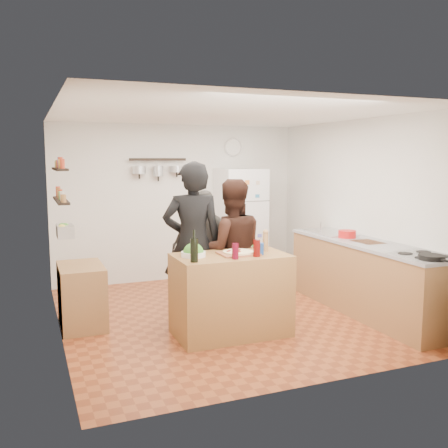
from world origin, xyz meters
name	(u,v)px	position (x,y,z in m)	size (l,w,h in m)	color
room_shell	(216,214)	(0.00, 0.39, 1.25)	(4.20, 4.20, 4.20)	brown
prep_island	(231,295)	(-0.22, -0.65, 0.46)	(1.25, 0.72, 0.91)	olive
pizza_board	(238,254)	(-0.14, -0.67, 0.92)	(0.42, 0.34, 0.02)	#945235
pizza	(238,252)	(-0.14, -0.67, 0.94)	(0.34, 0.34, 0.02)	beige
salad_bowl	(193,254)	(-0.64, -0.60, 0.94)	(0.27, 0.27, 0.05)	white
wine_bottle	(194,250)	(-0.72, -0.87, 1.03)	(0.08, 0.08, 0.24)	black
wine_glass_near	(235,251)	(-0.27, -0.89, 0.99)	(0.07, 0.07, 0.17)	#520718
wine_glass_far	(257,248)	(0.00, -0.85, 1.00)	(0.08, 0.08, 0.19)	#530807
pepper_mill	(265,242)	(0.23, -0.60, 1.01)	(0.06, 0.06, 0.20)	olive
salt_canister	(260,249)	(0.08, -0.77, 0.98)	(0.08, 0.08, 0.13)	navy
person_left	(193,244)	(-0.49, -0.14, 0.97)	(0.71, 0.46, 1.94)	black
person_center	(231,250)	(-0.01, -0.16, 0.86)	(0.84, 0.65, 1.72)	black
person_back	(206,249)	(-0.10, 0.48, 0.78)	(0.91, 0.38, 1.56)	#312E2C
counter_run	(366,278)	(1.70, -0.55, 0.45)	(0.63, 2.63, 0.90)	#9E7042
stove_top	(423,256)	(1.70, -1.50, 0.91)	(0.60, 0.62, 0.02)	white
skillet	(432,257)	(1.60, -1.72, 0.95)	(0.27, 0.27, 0.05)	black
sink	(330,233)	(1.70, 0.30, 0.92)	(0.50, 0.80, 0.03)	silver
cutting_board	(368,243)	(1.70, -0.55, 0.91)	(0.30, 0.40, 0.02)	brown
red_bowl	(347,234)	(1.65, -0.18, 0.97)	(0.23, 0.23, 0.10)	red
fridge	(240,224)	(0.95, 1.75, 0.90)	(0.70, 0.68, 1.80)	white
wall_clock	(233,147)	(0.95, 2.08, 2.15)	(0.30, 0.30, 0.03)	silver
spice_shelf_lower	(61,200)	(-1.93, 0.20, 1.50)	(0.12, 1.00, 0.03)	black
spice_shelf_upper	(60,169)	(-1.93, 0.20, 1.85)	(0.12, 1.00, 0.03)	black
produce_basket	(65,231)	(-1.90, 0.20, 1.15)	(0.18, 0.35, 0.14)	silver
side_table	(82,296)	(-1.74, 0.26, 0.36)	(0.50, 0.80, 0.73)	olive
pot_rack	(158,159)	(-0.35, 2.00, 1.95)	(0.90, 0.04, 0.04)	black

